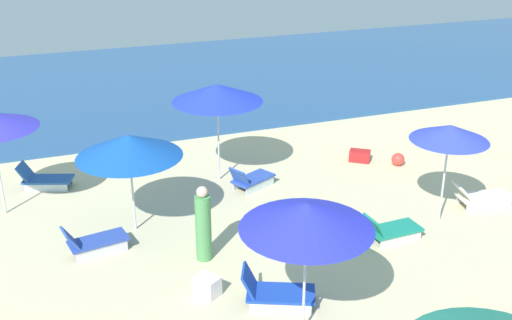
% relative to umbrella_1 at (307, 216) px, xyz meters
% --- Properties ---
extents(ocean, '(60.00, 13.86, 0.12)m').
position_rel_umbrella_1_xyz_m(ocean, '(1.26, 17.09, -2.29)').
color(ocean, '#285187').
rests_on(ocean, ground_plane).
extents(umbrella_1, '(2.29, 2.29, 2.59)m').
position_rel_umbrella_1_xyz_m(umbrella_1, '(0.00, 0.00, 0.00)').
color(umbrella_1, silver).
rests_on(umbrella_1, ground_plane).
extents(lounge_chair_1_1, '(1.54, 1.16, 0.74)m').
position_rel_umbrella_1_xyz_m(lounge_chair_1_1, '(-0.15, 0.96, -2.10)').
color(lounge_chair_1_1, silver).
rests_on(lounge_chair_1_1, ground_plane).
extents(lounge_chair_2_0, '(1.50, 1.03, 0.70)m').
position_rel_umbrella_1_xyz_m(lounge_chair_2_0, '(-3.99, 7.98, -2.10)').
color(lounge_chair_2_0, silver).
rests_on(lounge_chair_2_0, ground_plane).
extents(umbrella_3, '(2.40, 2.40, 2.38)m').
position_rel_umbrella_1_xyz_m(umbrella_3, '(-2.12, 4.83, -0.24)').
color(umbrella_3, silver).
rests_on(umbrella_3, ground_plane).
extents(lounge_chair_3_0, '(1.44, 0.79, 0.71)m').
position_rel_umbrella_1_xyz_m(lounge_chair_3_0, '(-3.16, 4.07, -2.08)').
color(lounge_chair_3_0, silver).
rests_on(lounge_chair_3_0, ground_plane).
extents(umbrella_5, '(2.42, 2.42, 2.73)m').
position_rel_umbrella_1_xyz_m(umbrella_5, '(0.58, 6.84, 0.14)').
color(umbrella_5, silver).
rests_on(umbrella_5, ground_plane).
extents(lounge_chair_5_0, '(1.37, 1.06, 0.71)m').
position_rel_umbrella_1_xyz_m(lounge_chair_5_0, '(1.20, 5.98, -2.09)').
color(lounge_chair_5_0, silver).
rests_on(lounge_chair_5_0, ground_plane).
extents(umbrella_6, '(1.81, 1.81, 2.45)m').
position_rel_umbrella_1_xyz_m(umbrella_6, '(4.85, 2.67, -0.09)').
color(umbrella_6, silver).
rests_on(umbrella_6, ground_plane).
extents(lounge_chair_6_0, '(1.56, 0.85, 0.67)m').
position_rel_umbrella_1_xyz_m(lounge_chair_6_0, '(6.26, 2.93, -2.09)').
color(lounge_chair_6_0, silver).
rests_on(lounge_chair_6_0, ground_plane).
extents(lounge_chair_6_1, '(1.32, 0.67, 0.68)m').
position_rel_umbrella_1_xyz_m(lounge_chair_6_1, '(3.24, 2.29, -2.10)').
color(lounge_chair_6_1, silver).
rests_on(lounge_chair_6_1, ground_plane).
extents(beachgoer_2, '(0.47, 0.47, 1.72)m').
position_rel_umbrella_1_xyz_m(beachgoer_2, '(-0.96, 3.00, -1.54)').
color(beachgoer_2, '#4F9352').
rests_on(beachgoer_2, ground_plane).
extents(beach_ball_0, '(0.38, 0.38, 0.38)m').
position_rel_umbrella_1_xyz_m(beach_ball_0, '(5.77, 5.94, -2.16)').
color(beach_ball_0, '#DF3D32').
rests_on(beach_ball_0, ground_plane).
extents(cooler_box_1, '(0.56, 0.60, 0.40)m').
position_rel_umbrella_1_xyz_m(cooler_box_1, '(-1.29, 1.70, -2.15)').
color(cooler_box_1, white).
rests_on(cooler_box_1, ground_plane).
extents(cooler_box_2, '(0.71, 0.67, 0.32)m').
position_rel_umbrella_1_xyz_m(cooler_box_2, '(4.89, 6.62, -2.19)').
color(cooler_box_2, red).
rests_on(cooler_box_2, ground_plane).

